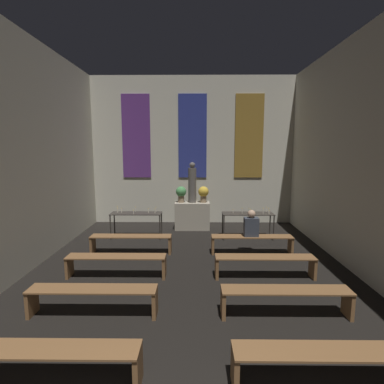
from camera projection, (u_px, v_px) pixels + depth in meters
wall_back at (193, 150)px, 10.55m from camera, size 7.26×0.16×5.13m
wall_left at (8, 154)px, 5.83m from camera, size 0.12×9.75×5.13m
wall_right at (375, 154)px, 5.76m from camera, size 0.12×9.75×5.13m
altar at (192, 216)px, 9.94m from camera, size 1.14×0.57×0.90m
statue at (192, 184)px, 9.78m from camera, size 0.27×0.27×1.32m
flower_vase_left at (181, 193)px, 9.83m from camera, size 0.34×0.34×0.53m
flower_vase_right at (203, 193)px, 9.82m from camera, size 0.34×0.34×0.53m
candle_rack_left at (136, 216)px, 8.90m from camera, size 1.50×0.50×0.97m
candle_rack_right at (248, 216)px, 8.86m from camera, size 1.50×0.50×0.95m
pew_front_left at (49, 358)px, 3.36m from camera, size 2.05×0.36×0.46m
pew_front_right at (325, 360)px, 3.33m from camera, size 2.05×0.36×0.46m
pew_second_left at (93, 295)px, 4.79m from camera, size 2.05×0.36×0.46m
pew_second_right at (286, 296)px, 4.76m from camera, size 2.05×0.36×0.46m
pew_third_left at (116, 261)px, 6.22m from camera, size 2.05×0.36×0.46m
pew_third_right at (265, 262)px, 6.19m from camera, size 2.05×0.36×0.46m
pew_back_left at (131, 240)px, 7.65m from camera, size 2.05×0.36×0.46m
pew_back_right at (252, 241)px, 7.62m from camera, size 2.05×0.36×0.46m
person_seated at (251, 225)px, 7.56m from camera, size 0.36×0.24×0.67m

